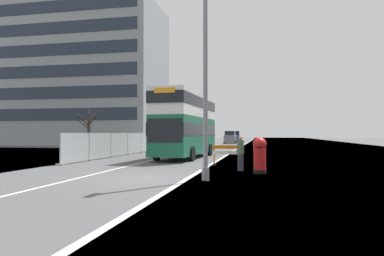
{
  "coord_description": "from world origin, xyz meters",
  "views": [
    {
      "loc": [
        4.94,
        -13.82,
        1.87
      ],
      "look_at": [
        0.54,
        7.65,
        2.2
      ],
      "focal_mm": 32.53,
      "sensor_mm": 36.0,
      "label": 1
    }
  ],
  "objects_px": {
    "red_pillar_postbox": "(260,154)",
    "car_oncoming_near": "(194,140)",
    "double_decker_bus": "(186,124)",
    "car_receding_far": "(230,138)",
    "pedestrian_at_kerb": "(240,153)",
    "car_far_side": "(235,137)",
    "roadworks_barrier": "(227,153)",
    "lamppost_foreground": "(205,84)",
    "car_receding_mid": "(205,138)"
  },
  "relations": [
    {
      "from": "red_pillar_postbox",
      "to": "car_oncoming_near",
      "type": "bearing_deg",
      "value": 107.11
    },
    {
      "from": "red_pillar_postbox",
      "to": "car_oncoming_near",
      "type": "height_order",
      "value": "car_oncoming_near"
    },
    {
      "from": "double_decker_bus",
      "to": "car_receding_far",
      "type": "distance_m",
      "value": 37.04
    },
    {
      "from": "car_oncoming_near",
      "to": "pedestrian_at_kerb",
      "type": "xyz_separation_m",
      "value": [
        8.02,
        -28.12,
        -0.09
      ]
    },
    {
      "from": "double_decker_bus",
      "to": "car_far_side",
      "type": "height_order",
      "value": "double_decker_bus"
    },
    {
      "from": "roadworks_barrier",
      "to": "car_receding_far",
      "type": "xyz_separation_m",
      "value": [
        -3.79,
        42.64,
        0.33
      ]
    },
    {
      "from": "double_decker_bus",
      "to": "pedestrian_at_kerb",
      "type": "height_order",
      "value": "double_decker_bus"
    },
    {
      "from": "lamppost_foreground",
      "to": "red_pillar_postbox",
      "type": "height_order",
      "value": "lamppost_foreground"
    },
    {
      "from": "red_pillar_postbox",
      "to": "car_receding_far",
      "type": "distance_m",
      "value": 46.83
    },
    {
      "from": "double_decker_bus",
      "to": "roadworks_barrier",
      "type": "bearing_deg",
      "value": -56.63
    },
    {
      "from": "roadworks_barrier",
      "to": "car_receding_mid",
      "type": "distance_m",
      "value": 35.83
    },
    {
      "from": "roadworks_barrier",
      "to": "car_far_side",
      "type": "distance_m",
      "value": 52.15
    },
    {
      "from": "red_pillar_postbox",
      "to": "pedestrian_at_kerb",
      "type": "height_order",
      "value": "pedestrian_at_kerb"
    },
    {
      "from": "roadworks_barrier",
      "to": "red_pillar_postbox",
      "type": "bearing_deg",
      "value": -63.93
    },
    {
      "from": "car_receding_mid",
      "to": "car_receding_far",
      "type": "xyz_separation_m",
      "value": [
        3.34,
        7.53,
        -0.03
      ]
    },
    {
      "from": "lamppost_foreground",
      "to": "car_oncoming_near",
      "type": "bearing_deg",
      "value": 102.15
    },
    {
      "from": "car_receding_mid",
      "to": "lamppost_foreground",
      "type": "bearing_deg",
      "value": -80.58
    },
    {
      "from": "car_oncoming_near",
      "to": "pedestrian_at_kerb",
      "type": "distance_m",
      "value": 29.24
    },
    {
      "from": "double_decker_bus",
      "to": "car_far_side",
      "type": "xyz_separation_m",
      "value": [
        0.11,
        46.41,
        -1.49
      ]
    },
    {
      "from": "car_receding_mid",
      "to": "car_far_side",
      "type": "relative_size",
      "value": 0.99
    },
    {
      "from": "car_receding_mid",
      "to": "red_pillar_postbox",
      "type": "bearing_deg",
      "value": -76.97
    },
    {
      "from": "double_decker_bus",
      "to": "car_receding_mid",
      "type": "bearing_deg",
      "value": 96.64
    },
    {
      "from": "roadworks_barrier",
      "to": "lamppost_foreground",
      "type": "bearing_deg",
      "value": -91.67
    },
    {
      "from": "red_pillar_postbox",
      "to": "pedestrian_at_kerb",
      "type": "relative_size",
      "value": 0.96
    },
    {
      "from": "car_receding_far",
      "to": "car_far_side",
      "type": "xyz_separation_m",
      "value": [
        0.2,
        9.39,
        0.02
      ]
    },
    {
      "from": "red_pillar_postbox",
      "to": "roadworks_barrier",
      "type": "xyz_separation_m",
      "value": [
        -1.88,
        3.85,
        -0.18
      ]
    },
    {
      "from": "red_pillar_postbox",
      "to": "roadworks_barrier",
      "type": "relative_size",
      "value": 0.97
    },
    {
      "from": "car_receding_far",
      "to": "car_oncoming_near",
      "type": "bearing_deg",
      "value": -100.73
    },
    {
      "from": "roadworks_barrier",
      "to": "car_oncoming_near",
      "type": "height_order",
      "value": "car_oncoming_near"
    },
    {
      "from": "car_receding_far",
      "to": "double_decker_bus",
      "type": "bearing_deg",
      "value": -89.86
    },
    {
      "from": "roadworks_barrier",
      "to": "car_far_side",
      "type": "xyz_separation_m",
      "value": [
        -3.59,
        52.03,
        0.35
      ]
    },
    {
      "from": "red_pillar_postbox",
      "to": "double_decker_bus",
      "type": "bearing_deg",
      "value": 120.53
    },
    {
      "from": "roadworks_barrier",
      "to": "car_oncoming_near",
      "type": "relative_size",
      "value": 0.38
    },
    {
      "from": "car_far_side",
      "to": "car_oncoming_near",
      "type": "bearing_deg",
      "value": -97.44
    },
    {
      "from": "double_decker_bus",
      "to": "lamppost_foreground",
      "type": "xyz_separation_m",
      "value": [
        3.51,
        -12.34,
        1.22
      ]
    },
    {
      "from": "red_pillar_postbox",
      "to": "car_far_side",
      "type": "relative_size",
      "value": 0.37
    },
    {
      "from": "car_receding_far",
      "to": "pedestrian_at_kerb",
      "type": "xyz_separation_m",
      "value": [
        4.73,
        -45.48,
        -0.19
      ]
    },
    {
      "from": "car_oncoming_near",
      "to": "car_far_side",
      "type": "distance_m",
      "value": 26.98
    },
    {
      "from": "car_oncoming_near",
      "to": "car_receding_far",
      "type": "bearing_deg",
      "value": 79.27
    },
    {
      "from": "roadworks_barrier",
      "to": "car_oncoming_near",
      "type": "bearing_deg",
      "value": 105.66
    },
    {
      "from": "red_pillar_postbox",
      "to": "car_far_side",
      "type": "xyz_separation_m",
      "value": [
        -5.48,
        55.88,
        0.17
      ]
    },
    {
      "from": "car_oncoming_near",
      "to": "pedestrian_at_kerb",
      "type": "height_order",
      "value": "car_oncoming_near"
    },
    {
      "from": "double_decker_bus",
      "to": "roadworks_barrier",
      "type": "height_order",
      "value": "double_decker_bus"
    },
    {
      "from": "lamppost_foreground",
      "to": "car_oncoming_near",
      "type": "xyz_separation_m",
      "value": [
        -6.89,
        31.99,
        -2.84
      ]
    },
    {
      "from": "car_receding_far",
      "to": "lamppost_foreground",
      "type": "bearing_deg",
      "value": -85.83
    },
    {
      "from": "lamppost_foreground",
      "to": "car_oncoming_near",
      "type": "distance_m",
      "value": 32.84
    },
    {
      "from": "double_decker_bus",
      "to": "pedestrian_at_kerb",
      "type": "bearing_deg",
      "value": -61.3
    },
    {
      "from": "red_pillar_postbox",
      "to": "car_receding_far",
      "type": "relative_size",
      "value": 0.4
    },
    {
      "from": "double_decker_bus",
      "to": "car_oncoming_near",
      "type": "xyz_separation_m",
      "value": [
        -3.38,
        19.65,
        -1.61
      ]
    },
    {
      "from": "double_decker_bus",
      "to": "lamppost_foreground",
      "type": "height_order",
      "value": "lamppost_foreground"
    }
  ]
}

